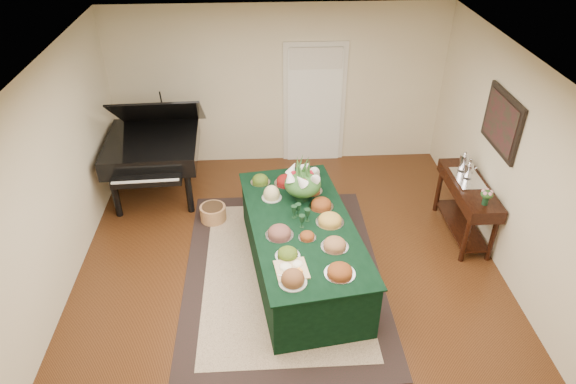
{
  "coord_description": "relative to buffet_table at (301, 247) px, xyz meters",
  "views": [
    {
      "loc": [
        -0.31,
        -5.01,
        4.57
      ],
      "look_at": [
        0.0,
        0.3,
        1.05
      ],
      "focal_mm": 32.0,
      "sensor_mm": 36.0,
      "label": 1
    }
  ],
  "objects": [
    {
      "name": "grand_piano",
      "position": [
        -2.12,
        1.98,
        0.45
      ],
      "size": [
        1.53,
        1.72,
        1.7
      ],
      "color": "black",
      "rests_on": "ground"
    },
    {
      "name": "tea_service",
      "position": [
        2.34,
        0.89,
        0.57
      ],
      "size": [
        0.34,
        0.58,
        0.3
      ],
      "color": "silver",
      "rests_on": "mahogany_sideboard"
    },
    {
      "name": "wicker_basket",
      "position": [
        -1.21,
        1.19,
        -0.28
      ],
      "size": [
        0.38,
        0.38,
        0.24
      ],
      "primitive_type": "cylinder",
      "color": "#AC7445",
      "rests_on": "ground"
    },
    {
      "name": "floral_centerpiece",
      "position": [
        0.05,
        0.52,
        0.68
      ],
      "size": [
        0.5,
        0.5,
        0.5
      ],
      "color": "black",
      "rests_on": "buffet_table"
    },
    {
      "name": "ground",
      "position": [
        -0.15,
        -0.01,
        -0.4
      ],
      "size": [
        6.0,
        6.0,
        0.0
      ],
      "primitive_type": "plane",
      "color": "black",
      "rests_on": "ground"
    },
    {
      "name": "kitchen_doorway",
      "position": [
        0.45,
        2.96,
        0.63
      ],
      "size": [
        1.05,
        0.07,
        2.1
      ],
      "color": "silver",
      "rests_on": "ground"
    },
    {
      "name": "wall_painting",
      "position": [
        2.56,
        0.67,
        1.35
      ],
      "size": [
        0.05,
        0.95,
        0.75
      ],
      "color": "black",
      "rests_on": "ground"
    },
    {
      "name": "pink_bouquet",
      "position": [
        2.34,
        0.17,
        0.6
      ],
      "size": [
        0.17,
        0.17,
        0.22
      ],
      "color": "black",
      "rests_on": "mahogany_sideboard"
    },
    {
      "name": "area_rug",
      "position": [
        -0.24,
        -0.02,
        -0.39
      ],
      "size": [
        2.52,
        3.53,
        0.01
      ],
      "color": "black",
      "rests_on": "ground"
    },
    {
      "name": "green_goblets",
      "position": [
        -0.02,
        0.05,
        0.48
      ],
      "size": [
        0.23,
        0.32,
        0.18
      ],
      "color": "black",
      "rests_on": "buffet_table"
    },
    {
      "name": "buffet_table",
      "position": [
        0.0,
        0.0,
        0.0
      ],
      "size": [
        1.6,
        2.78,
        0.78
      ],
      "color": "black",
      "rests_on": "ground"
    },
    {
      "name": "mahogany_sideboard",
      "position": [
        2.34,
        0.67,
        0.26
      ],
      "size": [
        0.45,
        1.38,
        0.85
      ],
      "color": "black",
      "rests_on": "ground"
    },
    {
      "name": "food_platters",
      "position": [
        0.02,
        0.07,
        0.44
      ],
      "size": [
        1.15,
        2.42,
        0.14
      ],
      "color": "silver",
      "rests_on": "buffet_table"
    },
    {
      "name": "cutting_board",
      "position": [
        -0.18,
        -0.83,
        0.42
      ],
      "size": [
        0.39,
        0.39,
        0.1
      ],
      "color": "tan",
      "rests_on": "buffet_table"
    }
  ]
}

